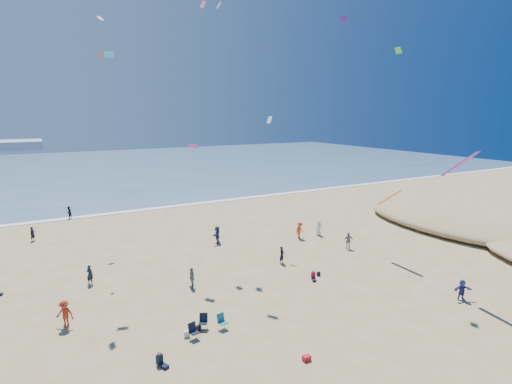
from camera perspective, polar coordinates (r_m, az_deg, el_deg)
ocean at (r=107.26m, az=-24.43°, el=2.93°), size 220.00×100.00×0.06m
surf_line at (r=58.30m, az=-19.92°, el=-2.90°), size 220.00×1.20×0.08m
standing_flyers at (r=34.02m, az=-3.74°, el=-10.72°), size 28.91×48.74×1.89m
seated_group at (r=24.32m, az=-5.30°, el=-21.50°), size 23.88×30.26×0.84m
chair_cluster at (r=26.51m, az=-7.03°, el=-18.36°), size 2.71×1.56×1.00m
white_tote at (r=26.39m, az=-9.85°, el=-19.34°), size 0.35×0.20×0.40m
black_backpack at (r=26.87m, az=-8.15°, el=-18.72°), size 0.30×0.22×0.38m
cooler at (r=24.21m, az=7.24°, el=-22.48°), size 0.45×0.30×0.30m
navy_bag at (r=34.91m, az=8.93°, el=-11.47°), size 0.28×0.18×0.34m
kites_aloft at (r=30.55m, az=9.46°, el=12.90°), size 43.16×42.29×27.14m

